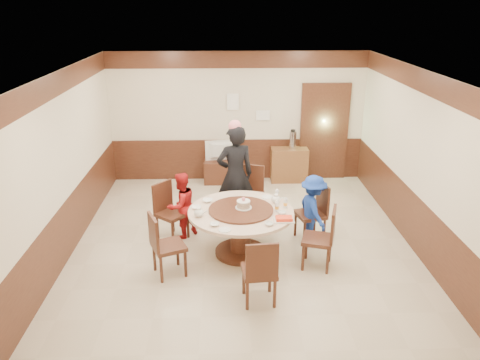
{
  "coord_description": "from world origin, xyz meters",
  "views": [
    {
      "loc": [
        -0.28,
        -6.94,
        3.78
      ],
      "look_at": [
        -0.05,
        -0.0,
        1.1
      ],
      "focal_mm": 35.0,
      "sensor_mm": 36.0,
      "label": 1
    }
  ],
  "objects_px": {
    "person_blue": "(313,210)",
    "side_cabinet": "(289,165)",
    "shrimp_platter": "(284,219)",
    "television": "(223,151)",
    "thermos": "(293,140)",
    "person_red": "(181,205)",
    "person_standing": "(235,175)",
    "tv_stand": "(223,171)",
    "banquet_table": "(241,223)",
    "birthday_cake": "(244,204)"
  },
  "relations": [
    {
      "from": "person_red",
      "to": "shrimp_platter",
      "type": "relative_size",
      "value": 3.8
    },
    {
      "from": "person_red",
      "to": "side_cabinet",
      "type": "bearing_deg",
      "value": -174.12
    },
    {
      "from": "person_blue",
      "to": "side_cabinet",
      "type": "relative_size",
      "value": 1.46
    },
    {
      "from": "banquet_table",
      "to": "television",
      "type": "bearing_deg",
      "value": 94.94
    },
    {
      "from": "thermos",
      "to": "television",
      "type": "bearing_deg",
      "value": -178.86
    },
    {
      "from": "person_standing",
      "to": "tv_stand",
      "type": "distance_m",
      "value": 2.12
    },
    {
      "from": "birthday_cake",
      "to": "television",
      "type": "relative_size",
      "value": 0.34
    },
    {
      "from": "banquet_table",
      "to": "person_standing",
      "type": "bearing_deg",
      "value": 92.98
    },
    {
      "from": "banquet_table",
      "to": "tv_stand",
      "type": "relative_size",
      "value": 1.92
    },
    {
      "from": "person_blue",
      "to": "person_standing",
      "type": "bearing_deg",
      "value": 43.03
    },
    {
      "from": "banquet_table",
      "to": "tv_stand",
      "type": "xyz_separation_m",
      "value": [
        -0.27,
        3.15,
        -0.28
      ]
    },
    {
      "from": "person_blue",
      "to": "side_cabinet",
      "type": "bearing_deg",
      "value": -13.88
    },
    {
      "from": "birthday_cake",
      "to": "thermos",
      "type": "distance_m",
      "value": 3.37
    },
    {
      "from": "birthday_cake",
      "to": "person_red",
      "type": "bearing_deg",
      "value": 149.59
    },
    {
      "from": "side_cabinet",
      "to": "banquet_table",
      "type": "bearing_deg",
      "value": -110.33
    },
    {
      "from": "tv_stand",
      "to": "thermos",
      "type": "distance_m",
      "value": 1.66
    },
    {
      "from": "tv_stand",
      "to": "person_red",
      "type": "bearing_deg",
      "value": -105.56
    },
    {
      "from": "shrimp_platter",
      "to": "tv_stand",
      "type": "distance_m",
      "value": 3.69
    },
    {
      "from": "banquet_table",
      "to": "television",
      "type": "relative_size",
      "value": 2.14
    },
    {
      "from": "tv_stand",
      "to": "television",
      "type": "xyz_separation_m",
      "value": [
        0.0,
        0.0,
        0.47
      ]
    },
    {
      "from": "person_standing",
      "to": "shrimp_platter",
      "type": "height_order",
      "value": "person_standing"
    },
    {
      "from": "person_red",
      "to": "tv_stand",
      "type": "distance_m",
      "value": 2.64
    },
    {
      "from": "banquet_table",
      "to": "birthday_cake",
      "type": "xyz_separation_m",
      "value": [
        0.04,
        0.03,
        0.31
      ]
    },
    {
      "from": "person_standing",
      "to": "banquet_table",
      "type": "bearing_deg",
      "value": 79.73
    },
    {
      "from": "person_red",
      "to": "thermos",
      "type": "height_order",
      "value": "person_red"
    },
    {
      "from": "person_red",
      "to": "shrimp_platter",
      "type": "xyz_separation_m",
      "value": [
        1.59,
        -1.01,
        0.21
      ]
    },
    {
      "from": "thermos",
      "to": "birthday_cake",
      "type": "bearing_deg",
      "value": -110.78
    },
    {
      "from": "shrimp_platter",
      "to": "television",
      "type": "bearing_deg",
      "value": 104.15
    },
    {
      "from": "television",
      "to": "banquet_table",
      "type": "bearing_deg",
      "value": 86.32
    },
    {
      "from": "birthday_cake",
      "to": "television",
      "type": "height_order",
      "value": "birthday_cake"
    },
    {
      "from": "television",
      "to": "person_standing",
      "type": "bearing_deg",
      "value": 87.44
    },
    {
      "from": "person_blue",
      "to": "thermos",
      "type": "relative_size",
      "value": 3.08
    },
    {
      "from": "tv_stand",
      "to": "thermos",
      "type": "xyz_separation_m",
      "value": [
        1.51,
        0.03,
        0.69
      ]
    },
    {
      "from": "person_red",
      "to": "shrimp_platter",
      "type": "bearing_deg",
      "value": 103.63
    },
    {
      "from": "banquet_table",
      "to": "shrimp_platter",
      "type": "height_order",
      "value": "shrimp_platter"
    },
    {
      "from": "shrimp_platter",
      "to": "tv_stand",
      "type": "height_order",
      "value": "shrimp_platter"
    },
    {
      "from": "banquet_table",
      "to": "birthday_cake",
      "type": "relative_size",
      "value": 6.34
    },
    {
      "from": "thermos",
      "to": "person_blue",
      "type": "bearing_deg",
      "value": -91.02
    },
    {
      "from": "person_blue",
      "to": "thermos",
      "type": "xyz_separation_m",
      "value": [
        0.05,
        2.84,
        0.35
      ]
    },
    {
      "from": "banquet_table",
      "to": "person_blue",
      "type": "distance_m",
      "value": 1.24
    },
    {
      "from": "person_red",
      "to": "television",
      "type": "height_order",
      "value": "person_red"
    },
    {
      "from": "person_standing",
      "to": "television",
      "type": "height_order",
      "value": "person_standing"
    },
    {
      "from": "banquet_table",
      "to": "person_standing",
      "type": "xyz_separation_m",
      "value": [
        -0.06,
        1.15,
        0.37
      ]
    },
    {
      "from": "person_standing",
      "to": "tv_stand",
      "type": "relative_size",
      "value": 2.12
    },
    {
      "from": "person_red",
      "to": "television",
      "type": "relative_size",
      "value": 1.49
    },
    {
      "from": "shrimp_platter",
      "to": "side_cabinet",
      "type": "bearing_deg",
      "value": 81.08
    },
    {
      "from": "television",
      "to": "thermos",
      "type": "relative_size",
      "value": 2.01
    },
    {
      "from": "banquet_table",
      "to": "person_red",
      "type": "distance_m",
      "value": 1.16
    },
    {
      "from": "person_red",
      "to": "birthday_cake",
      "type": "height_order",
      "value": "person_red"
    },
    {
      "from": "banquet_table",
      "to": "side_cabinet",
      "type": "distance_m",
      "value": 3.4
    }
  ]
}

